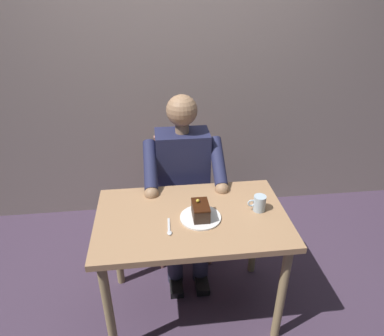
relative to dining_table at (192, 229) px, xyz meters
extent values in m
plane|color=#433247|center=(0.00, 0.00, -0.64)|extent=(14.00, 14.00, 0.00)
cube|color=gray|center=(0.00, -1.25, 0.86)|extent=(6.40, 0.12, 3.00)
cube|color=#A67B56|center=(0.00, 0.00, 0.08)|extent=(1.07, 0.66, 0.04)
cylinder|color=#9E8558|center=(-0.48, 0.27, -0.28)|extent=(0.05, 0.05, 0.72)
cylinder|color=#9E8558|center=(0.48, 0.27, -0.28)|extent=(0.05, 0.05, 0.72)
cylinder|color=#9E8558|center=(-0.48, -0.27, -0.28)|extent=(0.05, 0.05, 0.72)
cylinder|color=#9E8558|center=(0.48, -0.27, -0.28)|extent=(0.05, 0.05, 0.72)
cube|color=tan|center=(0.00, -0.56, -0.21)|extent=(0.42, 0.42, 0.04)
cube|color=tan|center=(0.00, -0.75, 0.04)|extent=(0.38, 0.04, 0.45)
cylinder|color=tan|center=(-0.18, -0.38, -0.43)|extent=(0.04, 0.04, 0.44)
cylinder|color=tan|center=(0.18, -0.38, -0.43)|extent=(0.04, 0.04, 0.44)
cylinder|color=tan|center=(-0.18, -0.74, -0.43)|extent=(0.04, 0.04, 0.44)
cylinder|color=tan|center=(0.18, -0.74, -0.43)|extent=(0.04, 0.04, 0.44)
cube|color=#212445|center=(0.00, -0.54, 0.10)|extent=(0.36, 0.22, 0.56)
sphere|color=#977152|center=(0.00, -0.54, 0.53)|extent=(0.20, 0.20, 0.20)
cylinder|color=#977152|center=(0.00, -0.54, 0.41)|extent=(0.09, 0.09, 0.06)
cylinder|color=#212445|center=(-0.22, -0.40, 0.22)|extent=(0.08, 0.33, 0.26)
sphere|color=#977152|center=(-0.22, -0.24, 0.11)|extent=(0.09, 0.09, 0.09)
cylinder|color=#212445|center=(0.22, -0.40, 0.22)|extent=(0.08, 0.33, 0.26)
sphere|color=#977152|center=(0.22, -0.24, 0.11)|extent=(0.09, 0.09, 0.09)
cylinder|color=#2D2B3F|center=(-0.09, -0.42, -0.21)|extent=(0.13, 0.38, 0.14)
cylinder|color=#2D2B3F|center=(0.09, -0.42, -0.21)|extent=(0.13, 0.38, 0.14)
cylinder|color=#2D2B3F|center=(-0.09, -0.24, -0.44)|extent=(0.11, 0.11, 0.42)
cube|color=black|center=(-0.09, -0.18, -0.62)|extent=(0.09, 0.22, 0.05)
cylinder|color=#2D2B3F|center=(0.09, -0.24, -0.44)|extent=(0.11, 0.11, 0.42)
cube|color=black|center=(0.09, -0.18, -0.62)|extent=(0.09, 0.22, 0.05)
cylinder|color=white|center=(-0.05, 0.03, 0.10)|extent=(0.23, 0.23, 0.01)
cube|color=#36251B|center=(-0.05, 0.03, 0.15)|extent=(0.09, 0.14, 0.08)
cube|color=black|center=(-0.05, 0.03, 0.19)|extent=(0.09, 0.14, 0.01)
sphere|color=gold|center=(-0.03, 0.01, 0.20)|extent=(0.02, 0.02, 0.02)
cylinder|color=#AEC2D2|center=(-0.39, -0.01, 0.14)|extent=(0.07, 0.07, 0.09)
torus|color=#AEC2D2|center=(-0.34, -0.01, 0.15)|extent=(0.05, 0.01, 0.05)
cylinder|color=black|center=(-0.39, -0.01, 0.19)|extent=(0.06, 0.06, 0.01)
cube|color=silver|center=(0.13, 0.07, 0.10)|extent=(0.02, 0.11, 0.01)
ellipsoid|color=silver|center=(0.13, 0.14, 0.10)|extent=(0.03, 0.04, 0.01)
camera|label=1|loc=(0.18, 1.55, 1.27)|focal=32.26mm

